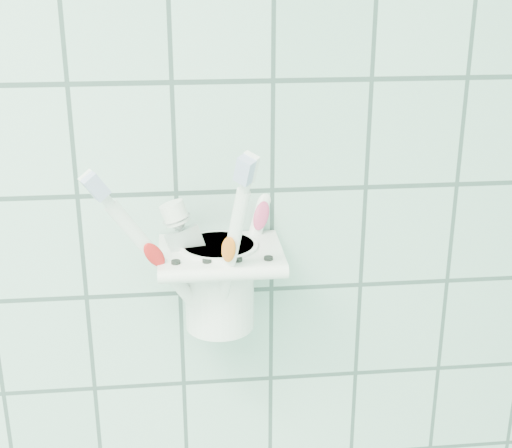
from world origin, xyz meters
TOP-DOWN VIEW (x-y plane):
  - holder_bracket at (0.64, 1.15)m, footprint 0.12×0.10m
  - cup at (0.64, 1.16)m, footprint 0.08×0.08m
  - toothbrush_pink at (0.63, 1.15)m, footprint 0.10×0.06m
  - toothbrush_blue at (0.65, 1.15)m, footprint 0.07×0.09m
  - toothbrush_orange at (0.63, 1.14)m, footprint 0.04×0.08m
  - toothpaste_tube at (0.63, 1.15)m, footprint 0.06×0.04m

SIDE VIEW (x-z plane):
  - cup at x=0.64m, z-range 1.24..1.33m
  - holder_bracket at x=0.64m, z-range 1.29..1.33m
  - toothpaste_tube at x=0.63m, z-range 1.25..1.39m
  - toothbrush_pink at x=0.63m, z-range 1.25..1.45m
  - toothbrush_orange at x=0.63m, z-range 1.24..1.45m
  - toothbrush_blue at x=0.65m, z-range 1.25..1.46m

